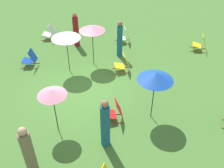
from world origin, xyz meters
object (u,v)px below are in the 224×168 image
umbrella_1 (52,93)px  person_0 (28,152)px  umbrella_0 (66,36)px  umbrella_3 (92,28)px  deckchair_6 (30,59)px  person_2 (120,40)px  person_3 (76,31)px  person_1 (105,124)px  deckchair_4 (200,44)px  deckchair_7 (114,111)px  deckchair_8 (123,64)px  deckchair_1 (49,33)px  deckchair_5 (124,36)px  umbrella_2 (156,76)px

umbrella_1 → person_0: 1.85m
umbrella_0 → umbrella_3: 1.22m
deckchair_6 → umbrella_0: (0.19, 1.86, 1.38)m
umbrella_1 → person_0: (1.65, -0.28, -0.78)m
person_2 → person_3: (-0.78, -2.29, -0.03)m
umbrella_3 → person_1: size_ratio=1.04×
umbrella_0 → deckchair_4: bearing=112.6°
deckchair_7 → person_2: 4.45m
person_1 → umbrella_1: bearing=-118.1°
person_3 → deckchair_4: bearing=173.9°
deckchair_6 → deckchair_4: bearing=103.2°
umbrella_0 → person_0: (5.20, 0.17, -0.91)m
deckchair_8 → umbrella_0: size_ratio=0.46×
deckchair_8 → umbrella_3: 2.04m
deckchair_4 → deckchair_1: bearing=-85.5°
deckchair_7 → umbrella_3: 4.07m
deckchair_5 → deckchair_6: size_ratio=1.02×
deckchair_5 → umbrella_0: (2.97, -2.23, 1.38)m
umbrella_2 → person_2: bearing=-160.0°
deckchair_4 → deckchair_6: (2.35, -7.95, 0.00)m
deckchair_4 → deckchair_6: 8.29m
deckchair_7 → person_0: (2.36, -2.14, 0.47)m
deckchair_4 → umbrella_1: umbrella_1 is taller
deckchair_1 → person_3: (0.52, 1.60, 0.47)m
umbrella_2 → person_0: bearing=-52.5°
deckchair_6 → person_1: person_1 is taller
umbrella_3 → umbrella_1: bearing=-6.9°
deckchair_1 → person_2: bearing=72.4°
umbrella_3 → person_3: bearing=-144.7°
umbrella_1 → person_2: bearing=162.1°
umbrella_2 → umbrella_3: umbrella_2 is taller
deckchair_7 → deckchair_4: bearing=130.3°
person_2 → umbrella_2: bearing=-38.0°
person_1 → deckchair_7: bearing=158.1°
deckchair_5 → person_2: size_ratio=0.48×
deckchair_1 → deckchair_4: (0.34, 7.88, 0.00)m
person_0 → deckchair_4: bearing=-113.0°
umbrella_2 → person_3: (-4.92, -3.80, -0.93)m
deckchair_6 → umbrella_1: size_ratio=0.48×
person_0 → umbrella_1: bearing=-85.3°
deckchair_5 → deckchair_1: bearing=-102.0°
deckchair_5 → deckchair_8: bearing=-10.3°
umbrella_1 → umbrella_3: 4.32m
deckchair_4 → deckchair_5: (-0.43, -3.86, 0.00)m
umbrella_0 → umbrella_1: (3.55, 0.46, -0.13)m
deckchair_1 → deckchair_8: bearing=58.8°
deckchair_7 → umbrella_1: umbrella_1 is taller
deckchair_4 → deckchair_6: size_ratio=1.00×
deckchair_8 → umbrella_0: umbrella_0 is taller
deckchair_6 → person_2: person_2 is taller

